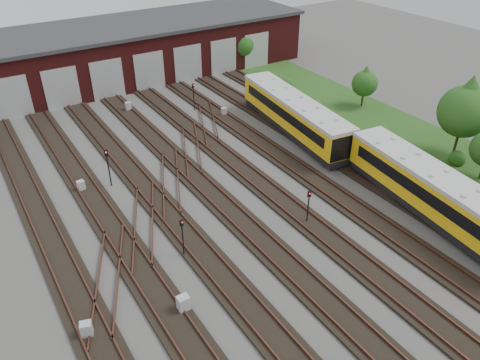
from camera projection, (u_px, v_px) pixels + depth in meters
ground at (324, 265)px, 29.69m from camera, size 120.00×120.00×0.00m
track_network at (316, 260)px, 29.98m from camera, size 30.40×70.00×0.33m
maintenance_shed at (106, 54)px, 56.43m from camera, size 51.00×12.50×6.35m
grass_verge at (404, 133)px, 45.47m from camera, size 8.00×55.00×0.05m
metro_train at (435, 193)px, 33.10m from camera, size 4.67×47.90×3.24m
signal_mast_0 at (182, 234)px, 29.47m from camera, size 0.24×0.23×2.92m
signal_mast_1 at (108, 163)px, 36.49m from camera, size 0.30×0.29×3.25m
signal_mast_2 at (193, 94)px, 49.13m from camera, size 0.25×0.24×2.99m
signal_mast_3 at (309, 203)px, 32.53m from camera, size 0.26×0.25×2.70m
relay_cabinet_0 at (87, 330)px, 24.75m from camera, size 0.74×0.67×1.02m
relay_cabinet_1 at (81, 186)px, 36.68m from camera, size 0.61×0.52×0.92m
relay_cabinet_2 at (184, 304)px, 26.23m from camera, size 0.67×0.56×1.10m
relay_cabinet_3 at (128, 107)px, 49.76m from camera, size 0.61×0.52×0.98m
relay_cabinet_4 at (224, 112)px, 48.79m from camera, size 0.53×0.45×0.86m
tree_0 at (242, 42)px, 60.26m from camera, size 3.17×3.17×5.26m
tree_1 at (365, 80)px, 49.54m from camera, size 2.75×2.75×4.56m
tree_2 at (466, 105)px, 39.28m from camera, size 4.49×4.49×7.44m
bush_0 at (458, 157)px, 40.15m from camera, size 1.43×1.43×1.43m
bush_1 at (287, 82)px, 55.31m from camera, size 1.43×1.43×1.43m
bush_2 at (263, 58)px, 63.29m from camera, size 1.34×1.34×1.34m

